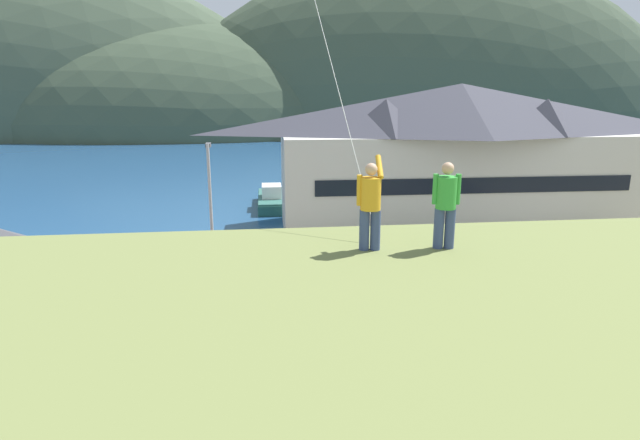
{
  "coord_description": "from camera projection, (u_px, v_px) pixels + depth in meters",
  "views": [
    {
      "loc": [
        -2.41,
        -16.06,
        10.44
      ],
      "look_at": [
        0.44,
        9.0,
        4.03
      ],
      "focal_mm": 28.95,
      "sensor_mm": 36.0,
      "label": 1
    }
  ],
  "objects": [
    {
      "name": "parked_car_mid_row_center",
      "position": [
        508.0,
        285.0,
        25.37
      ],
      "size": [
        4.34,
        2.33,
        1.82
      ],
      "color": "slate",
      "rests_on": "parking_lot_pad"
    },
    {
      "name": "far_hill_center_saddle",
      "position": [
        431.0,
        131.0,
        131.9
      ],
      "size": [
        132.8,
        47.78,
        82.47
      ],
      "primitive_type": "ellipsoid",
      "color": "#3D4C38",
      "rests_on": "ground"
    },
    {
      "name": "parked_car_front_row_end",
      "position": [
        374.0,
        292.0,
        24.53
      ],
      "size": [
        4.21,
        2.08,
        1.82
      ],
      "color": "#236633",
      "rests_on": "parking_lot_pad"
    },
    {
      "name": "ground_plane",
      "position": [
        336.0,
        392.0,
        18.3
      ],
      "size": [
        600.0,
        600.0,
        0.0
      ],
      "primitive_type": "plane",
      "color": "#66604C"
    },
    {
      "name": "parked_car_lone_by_shed",
      "position": [
        492.0,
        345.0,
        19.46
      ],
      "size": [
        4.31,
        2.28,
        1.82
      ],
      "color": "#236633",
      "rests_on": "parking_lot_pad"
    },
    {
      "name": "parked_car_back_row_left",
      "position": [
        353.0,
        372.0,
        17.57
      ],
      "size": [
        4.29,
        2.23,
        1.82
      ],
      "color": "red",
      "rests_on": "parking_lot_pad"
    },
    {
      "name": "bay_water",
      "position": [
        278.0,
        162.0,
        76.07
      ],
      "size": [
        360.0,
        84.0,
        0.03
      ],
      "primitive_type": "cube",
      "color": "navy",
      "rests_on": "ground"
    },
    {
      "name": "harbor_lodge",
      "position": [
        458.0,
        153.0,
        39.03
      ],
      "size": [
        28.23,
        9.16,
        10.85
      ],
      "color": "beige",
      "rests_on": "ground"
    },
    {
      "name": "parked_car_back_row_right",
      "position": [
        255.0,
        302.0,
        23.4
      ],
      "size": [
        4.34,
        2.34,
        1.82
      ],
      "color": "black",
      "rests_on": "parking_lot_pad"
    },
    {
      "name": "person_kite_flyer",
      "position": [
        370.0,
        203.0,
        10.09
      ],
      "size": [
        0.55,
        0.64,
        1.86
      ],
      "color": "#384770",
      "rests_on": "grassy_hill_foreground"
    },
    {
      "name": "person_companion",
      "position": [
        446.0,
        203.0,
        10.19
      ],
      "size": [
        0.55,
        0.4,
        1.74
      ],
      "color": "#384770",
      "rests_on": "grassy_hill_foreground"
    },
    {
      "name": "parked_car_corner_spot",
      "position": [
        635.0,
        287.0,
        25.12
      ],
      "size": [
        4.22,
        2.08,
        1.82
      ],
      "color": "black",
      "rests_on": "parking_lot_pad"
    },
    {
      "name": "parked_car_front_row_red",
      "position": [
        141.0,
        292.0,
        24.5
      ],
      "size": [
        4.31,
        2.27,
        1.82
      ],
      "color": "red",
      "rests_on": "parking_lot_pad"
    },
    {
      "name": "moored_boat_wharfside",
      "position": [
        272.0,
        200.0,
        46.74
      ],
      "size": [
        2.5,
        7.67,
        2.16
      ],
      "color": "#23564C",
      "rests_on": "ground"
    },
    {
      "name": "parking_light_pole",
      "position": [
        211.0,
        207.0,
        26.8
      ],
      "size": [
        0.24,
        0.78,
        7.67
      ],
      "color": "#ADADB2",
      "rests_on": "parking_lot_pad"
    },
    {
      "name": "far_hill_west_ridge",
      "position": [
        16.0,
        134.0,
        124.87
      ],
      "size": [
        138.7,
        52.41,
        80.21
      ],
      "primitive_type": "ellipsoid",
      "color": "#42513D",
      "rests_on": "ground"
    },
    {
      "name": "far_hill_east_peak",
      "position": [
        179.0,
        132.0,
        129.72
      ],
      "size": [
        107.56,
        62.46,
        53.26
      ],
      "primitive_type": "ellipsoid",
      "color": "#3D4C38",
      "rests_on": "ground"
    },
    {
      "name": "parked_car_front_row_silver",
      "position": [
        129.0,
        355.0,
        18.71
      ],
      "size": [
        4.24,
        2.13,
        1.82
      ],
      "color": "navy",
      "rests_on": "parking_lot_pad"
    },
    {
      "name": "wharf_dock",
      "position": [
        309.0,
        197.0,
        49.53
      ],
      "size": [
        3.2,
        11.26,
        0.7
      ],
      "color": "#70604C",
      "rests_on": "ground"
    },
    {
      "name": "parking_lot_pad",
      "position": [
        320.0,
        328.0,
        23.1
      ],
      "size": [
        40.0,
        20.0,
        0.1
      ],
      "primitive_type": "cube",
      "color": "gray",
      "rests_on": "ground"
    }
  ]
}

